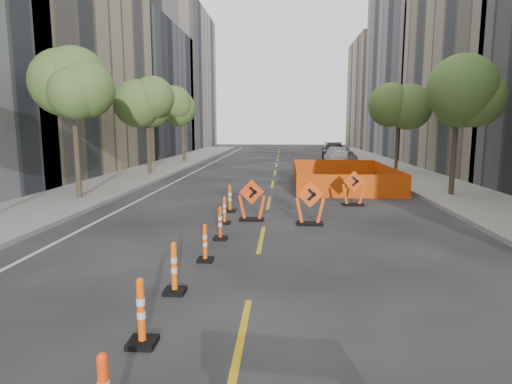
# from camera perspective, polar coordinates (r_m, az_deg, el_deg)

# --- Properties ---
(ground_plane) EXTENTS (140.00, 140.00, 0.00)m
(ground_plane) POSITION_cam_1_polar(r_m,az_deg,el_deg) (8.81, -0.70, -13.03)
(ground_plane) COLOR black
(sidewalk_left) EXTENTS (4.00, 90.00, 0.15)m
(sidewalk_left) POSITION_cam_1_polar(r_m,az_deg,el_deg) (22.57, -21.57, 0.01)
(sidewalk_left) COLOR gray
(sidewalk_left) RESTS_ON ground
(sidewalk_right) EXTENTS (4.00, 90.00, 0.15)m
(sidewalk_right) POSITION_cam_1_polar(r_m,az_deg,el_deg) (22.05, 25.99, -0.46)
(sidewalk_right) COLOR gray
(sidewalk_right) RESTS_ON ground
(bld_left_d) EXTENTS (12.00, 16.00, 14.00)m
(bld_left_d) POSITION_cam_1_polar(r_m,az_deg,el_deg) (50.67, -17.05, 12.62)
(bld_left_d) COLOR #4C4C51
(bld_left_d) RESTS_ON ground
(bld_left_e) EXTENTS (12.00, 20.00, 20.00)m
(bld_left_e) POSITION_cam_1_polar(r_m,az_deg,el_deg) (66.49, -12.03, 14.39)
(bld_left_e) COLOR gray
(bld_left_e) RESTS_ON ground
(bld_right_d) EXTENTS (12.00, 18.00, 20.00)m
(bld_right_d) POSITION_cam_1_polar(r_m,az_deg,el_deg) (51.49, 23.15, 15.60)
(bld_right_d) COLOR gray
(bld_right_d) RESTS_ON ground
(bld_right_e) EXTENTS (12.00, 14.00, 16.00)m
(bld_right_e) POSITION_cam_1_polar(r_m,az_deg,el_deg) (68.89, 17.91, 12.29)
(bld_right_e) COLOR tan
(bld_right_e) RESTS_ON ground
(tree_l_b) EXTENTS (2.80, 2.80, 5.95)m
(tree_l_b) POSITION_cam_1_polar(r_m,az_deg,el_deg) (20.32, -23.17, 11.62)
(tree_l_b) COLOR #382B1E
(tree_l_b) RESTS_ON ground
(tree_l_c) EXTENTS (2.80, 2.80, 5.95)m
(tree_l_c) POSITION_cam_1_polar(r_m,az_deg,el_deg) (29.60, -14.30, 10.93)
(tree_l_c) COLOR #382B1E
(tree_l_c) RESTS_ON ground
(tree_l_d) EXTENTS (2.80, 2.80, 5.95)m
(tree_l_d) POSITION_cam_1_polar(r_m,az_deg,el_deg) (39.23, -9.73, 10.48)
(tree_l_d) COLOR #382B1E
(tree_l_d) RESTS_ON ground
(tree_r_b) EXTENTS (2.80, 2.80, 5.95)m
(tree_r_b) POSITION_cam_1_polar(r_m,az_deg,el_deg) (21.63, 25.29, 11.27)
(tree_r_b) COLOR #382B1E
(tree_r_b) RESTS_ON ground
(tree_r_c) EXTENTS (2.80, 2.80, 5.95)m
(tree_r_c) POSITION_cam_1_polar(r_m,az_deg,el_deg) (31.16, 18.50, 10.63)
(tree_r_c) COLOR #382B1E
(tree_r_c) RESTS_ON ground
(channelizer_1) EXTENTS (0.42, 0.42, 1.06)m
(channelizer_1) POSITION_cam_1_polar(r_m,az_deg,el_deg) (6.84, -15.07, -15.17)
(channelizer_1) COLOR #FF570A
(channelizer_1) RESTS_ON ground
(channelizer_2) EXTENTS (0.41, 0.41, 1.04)m
(channelizer_2) POSITION_cam_1_polar(r_m,az_deg,el_deg) (8.67, -10.86, -9.89)
(channelizer_2) COLOR #FD640A
(channelizer_2) RESTS_ON ground
(channelizer_3) EXTENTS (0.37, 0.37, 0.94)m
(channelizer_3) POSITION_cam_1_polar(r_m,az_deg,el_deg) (10.53, -6.82, -6.72)
(channelizer_3) COLOR #FF5A0A
(channelizer_3) RESTS_ON ground
(channelizer_4) EXTENTS (0.39, 0.39, 0.98)m
(channelizer_4) POSITION_cam_1_polar(r_m,az_deg,el_deg) (12.46, -4.80, -4.16)
(channelizer_4) COLOR #E34309
(channelizer_4) RESTS_ON ground
(channelizer_5) EXTENTS (0.37, 0.37, 0.94)m
(channelizer_5) POSITION_cam_1_polar(r_m,az_deg,el_deg) (14.46, -4.22, -2.42)
(channelizer_5) COLOR #FB5A0A
(channelizer_5) RESTS_ON ground
(channelizer_6) EXTENTS (0.42, 0.42, 1.06)m
(channelizer_6) POSITION_cam_1_polar(r_m,az_deg,el_deg) (16.44, -3.50, -0.85)
(channelizer_6) COLOR #E55D09
(channelizer_6) RESTS_ON ground
(chevron_sign_left) EXTENTS (1.09, 0.82, 1.45)m
(chevron_sign_left) POSITION_cam_1_polar(r_m,az_deg,el_deg) (14.90, -0.58, -1.07)
(chevron_sign_left) COLOR #F03C0A
(chevron_sign_left) RESTS_ON ground
(chevron_sign_center) EXTENTS (1.03, 0.67, 1.47)m
(chevron_sign_center) POSITION_cam_1_polar(r_m,az_deg,el_deg) (14.37, 7.21, -1.46)
(chevron_sign_center) COLOR #F0490A
(chevron_sign_center) RESTS_ON ground
(chevron_sign_right) EXTENTS (0.99, 0.61, 1.45)m
(chevron_sign_right) POSITION_cam_1_polar(r_m,az_deg,el_deg) (18.21, 12.89, 0.51)
(chevron_sign_right) COLOR #E14309
(chevron_sign_right) RESTS_ON ground
(safety_fence) EXTENTS (5.21, 8.78, 1.09)m
(safety_fence) POSITION_cam_1_polar(r_m,az_deg,el_deg) (24.31, 11.32, 2.16)
(safety_fence) COLOR #FE510D
(safety_fence) RESTS_ON ground
(parked_car_near) EXTENTS (3.40, 4.92, 1.56)m
(parked_car_near) POSITION_cam_1_polar(r_m,az_deg,el_deg) (32.97, 11.31, 4.27)
(parked_car_near) COLOR #B1B1B3
(parked_car_near) RESTS_ON ground
(parked_car_mid) EXTENTS (2.86, 4.65, 1.45)m
(parked_car_mid) POSITION_cam_1_polar(r_m,az_deg,el_deg) (38.05, 10.83, 4.78)
(parked_car_mid) COLOR gray
(parked_car_mid) RESTS_ON ground
(parked_car_far) EXTENTS (2.83, 5.90, 1.66)m
(parked_car_far) POSITION_cam_1_polar(r_m,az_deg,el_deg) (43.68, 10.31, 5.43)
(parked_car_far) COLOR black
(parked_car_far) RESTS_ON ground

